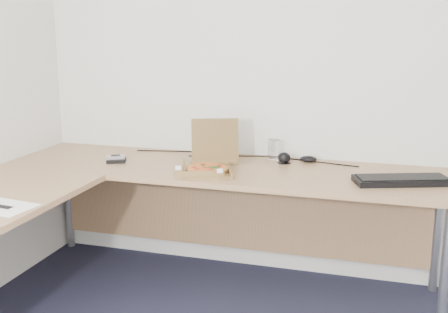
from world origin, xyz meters
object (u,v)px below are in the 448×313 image
(drinking_glass, at_px, (274,150))
(wallet, at_px, (116,161))
(pizza_box, at_px, (208,166))
(desk, at_px, (137,187))
(keyboard, at_px, (402,180))

(drinking_glass, relative_size, wallet, 1.11)
(pizza_box, relative_size, drinking_glass, 2.58)
(desk, xyz_separation_m, drinking_glass, (0.57, 0.69, 0.09))
(desk, bearing_deg, keyboard, 15.38)
(keyboard, relative_size, wallet, 4.39)
(desk, height_order, keyboard, keyboard)
(pizza_box, xyz_separation_m, drinking_glass, (0.29, 0.39, 0.03))
(pizza_box, height_order, drinking_glass, pizza_box)
(drinking_glass, relative_size, keyboard, 0.25)
(desk, distance_m, pizza_box, 0.42)
(keyboard, distance_m, wallet, 1.60)
(desk, distance_m, wallet, 0.47)
(drinking_glass, xyz_separation_m, keyboard, (0.73, -0.33, -0.05))
(drinking_glass, distance_m, wallet, 0.93)
(desk, height_order, drinking_glass, drinking_glass)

